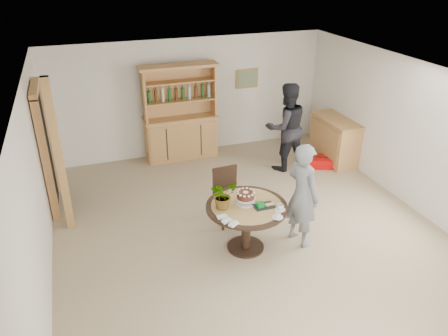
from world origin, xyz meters
TOP-DOWN VIEW (x-y plane):
  - ground at (0.00, 0.00)m, footprint 7.00×7.00m
  - room_shell at (0.00, 0.01)m, footprint 6.04×7.04m
  - doorway at (-2.93, 2.00)m, footprint 0.13×1.10m
  - pine_post at (-2.70, 1.20)m, footprint 0.12×0.12m
  - hutch at (-0.30, 3.24)m, footprint 1.62×0.54m
  - sideboard at (2.74, 2.00)m, footprint 0.54×1.26m
  - dining_table at (-0.21, -0.30)m, footprint 1.20×1.20m
  - dining_chair at (-0.21, 0.53)m, footprint 0.44×0.44m
  - birthday_cake at (-0.21, -0.25)m, footprint 0.30×0.30m
  - flower_vase at (-0.56, -0.25)m, footprint 0.47×0.44m
  - gift_tray at (0.01, -0.42)m, footprint 0.30×0.20m
  - coffee_cup_a at (0.19, -0.58)m, footprint 0.15×0.15m
  - coffee_cup_b at (0.07, -0.75)m, footprint 0.15×0.15m
  - napkins at (-0.62, -0.61)m, footprint 0.24×0.33m
  - teen_boy at (0.64, -0.40)m, footprint 0.53×0.68m
  - adult_person at (1.57, 2.01)m, footprint 0.89×0.70m
  - red_suitcase at (2.31, 1.83)m, footprint 0.71×0.60m

SIDE VIEW (x-z plane):
  - ground at x=0.00m, z-range 0.00..0.00m
  - red_suitcase at x=2.31m, z-range 0.00..0.21m
  - sideboard at x=2.74m, z-range 0.00..0.94m
  - dining_chair at x=-0.21m, z-range 0.06..1.01m
  - dining_table at x=-0.21m, z-range 0.22..0.98m
  - hutch at x=-0.30m, z-range -0.33..1.71m
  - napkins at x=-0.62m, z-range 0.76..0.79m
  - gift_tray at x=0.01m, z-range 0.75..0.83m
  - coffee_cup_b at x=0.07m, z-range 0.75..0.84m
  - coffee_cup_a at x=0.19m, z-range 0.76..0.84m
  - teen_boy at x=0.64m, z-range 0.00..1.64m
  - birthday_cake at x=-0.21m, z-range 0.78..0.98m
  - adult_person at x=1.57m, z-range 0.00..1.81m
  - flower_vase at x=-0.56m, z-range 0.76..1.18m
  - doorway at x=-2.93m, z-range 0.02..2.20m
  - pine_post at x=-2.70m, z-range 0.00..2.50m
  - room_shell at x=0.00m, z-range 0.48..3.00m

